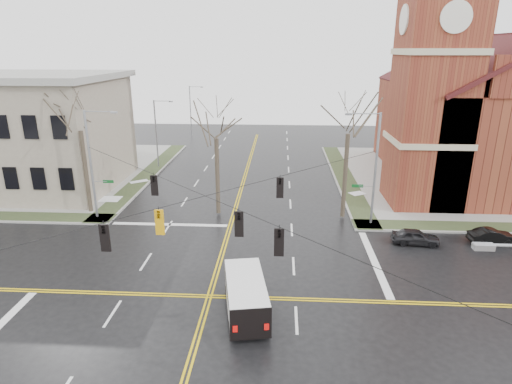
# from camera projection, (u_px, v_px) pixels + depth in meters

# --- Properties ---
(ground) EXTENTS (120.00, 120.00, 0.00)m
(ground) POSITION_uv_depth(u_px,v_px,m) (209.00, 296.00, 24.92)
(ground) COLOR black
(ground) RESTS_ON ground
(sidewalks) EXTENTS (80.00, 80.00, 0.17)m
(sidewalks) POSITION_uv_depth(u_px,v_px,m) (209.00, 295.00, 24.89)
(sidewalks) COLOR gray
(sidewalks) RESTS_ON ground
(road_markings) EXTENTS (100.00, 100.00, 0.01)m
(road_markings) POSITION_uv_depth(u_px,v_px,m) (209.00, 296.00, 24.91)
(road_markings) COLOR gold
(road_markings) RESTS_ON ground
(church) EXTENTS (24.28, 27.48, 27.50)m
(church) POSITION_uv_depth(u_px,v_px,m) (482.00, 103.00, 44.33)
(church) COLOR maroon
(church) RESTS_ON ground
(civic_building_a) EXTENTS (18.00, 14.00, 11.00)m
(civic_building_a) POSITION_uv_depth(u_px,v_px,m) (24.00, 134.00, 43.33)
(civic_building_a) COLOR gray
(civic_building_a) RESTS_ON ground
(signal_pole_ne) EXTENTS (2.75, 0.22, 9.00)m
(signal_pole_ne) POSITION_uv_depth(u_px,v_px,m) (373.00, 166.00, 33.60)
(signal_pole_ne) COLOR gray
(signal_pole_ne) RESTS_ON ground
(signal_pole_nw) EXTENTS (2.75, 0.22, 9.00)m
(signal_pole_nw) POSITION_uv_depth(u_px,v_px,m) (93.00, 162.00, 34.86)
(signal_pole_nw) COLOR gray
(signal_pole_nw) RESTS_ON ground
(span_wires) EXTENTS (23.02, 23.02, 0.03)m
(span_wires) POSITION_uv_depth(u_px,v_px,m) (205.00, 196.00, 22.95)
(span_wires) COLOR black
(span_wires) RESTS_ON ground
(traffic_signals) EXTENTS (8.21, 8.26, 1.30)m
(traffic_signals) POSITION_uv_depth(u_px,v_px,m) (204.00, 213.00, 22.56)
(traffic_signals) COLOR black
(traffic_signals) RESTS_ON ground
(streetlight_north_a) EXTENTS (2.30, 0.20, 8.00)m
(streetlight_north_a) POSITION_uv_depth(u_px,v_px,m) (157.00, 131.00, 50.60)
(streetlight_north_a) COLOR gray
(streetlight_north_a) RESTS_ON ground
(streetlight_north_b) EXTENTS (2.30, 0.20, 8.00)m
(streetlight_north_b) POSITION_uv_depth(u_px,v_px,m) (191.00, 109.00, 69.54)
(streetlight_north_b) COLOR gray
(streetlight_north_b) RESTS_ON ground
(cargo_van) EXTENTS (2.92, 5.53, 2.00)m
(cargo_van) POSITION_uv_depth(u_px,v_px,m) (245.00, 292.00, 23.14)
(cargo_van) COLOR silver
(cargo_van) RESTS_ON ground
(parked_car_a) EXTENTS (3.52, 1.70, 1.16)m
(parked_car_a) POSITION_uv_depth(u_px,v_px,m) (415.00, 237.00, 31.44)
(parked_car_a) COLOR black
(parked_car_a) RESTS_ON ground
(parked_car_b) EXTENTS (3.46, 1.46, 1.11)m
(parked_car_b) POSITION_uv_depth(u_px,v_px,m) (492.00, 236.00, 31.59)
(parked_car_b) COLOR black
(parked_car_b) RESTS_ON ground
(tree_nw_far) EXTENTS (4.00, 4.00, 10.67)m
(tree_nw_far) POSITION_uv_depth(u_px,v_px,m) (80.00, 125.00, 35.29)
(tree_nw_far) COLOR #3B3125
(tree_nw_far) RESTS_ON ground
(tree_nw_near) EXTENTS (4.00, 4.00, 9.82)m
(tree_nw_near) POSITION_uv_depth(u_px,v_px,m) (216.00, 133.00, 35.04)
(tree_nw_near) COLOR #3B3125
(tree_nw_near) RESTS_ON ground
(tree_ne) EXTENTS (4.00, 4.00, 10.64)m
(tree_ne) POSITION_uv_depth(u_px,v_px,m) (348.00, 128.00, 34.11)
(tree_ne) COLOR #3B3125
(tree_ne) RESTS_ON ground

